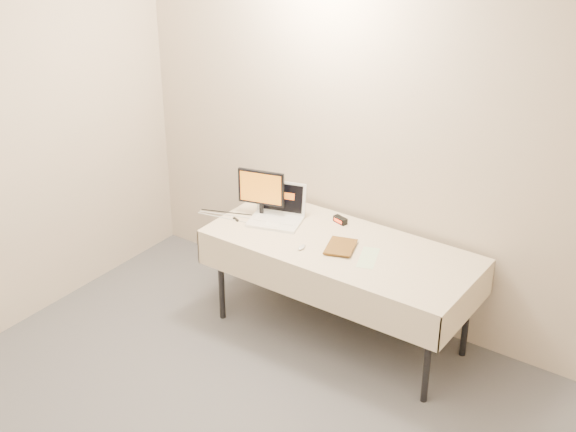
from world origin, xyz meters
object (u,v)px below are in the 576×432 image
Objects in this scene: table at (341,253)px; book at (328,230)px; laptop at (278,211)px; monitor at (261,190)px.

book is (-0.06, -0.08, 0.19)m from table.
table is 7.54× the size of book.
book is at bearing -32.29° from laptop.
monitor reaches higher than laptop.
laptop reaches higher than book.
book is at bearing -127.97° from table.
table is 5.26× the size of monitor.
monitor reaches higher than table.
monitor is 0.65m from book.
laptop is 0.19m from monitor.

